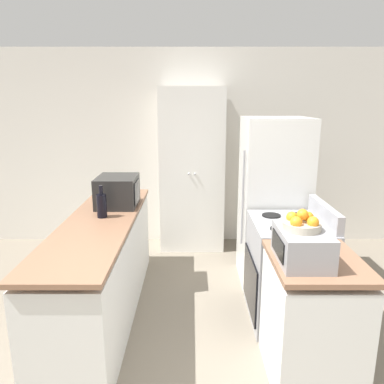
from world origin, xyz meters
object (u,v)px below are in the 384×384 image
object	(u,v)px
wine_bottle	(101,205)
fruit_bowl	(301,223)
toaster_oven	(301,245)
microwave	(117,191)
stove	(287,270)
refrigerator	(272,202)
pantry_cabinet	(191,170)

from	to	relation	value
wine_bottle	fruit_bowl	distance (m)	1.79
toaster_oven	fruit_bowl	size ratio (longest dim) A/B	1.87
microwave	stove	bearing A→B (deg)	-18.63
refrigerator	wine_bottle	xyz separation A→B (m)	(-1.67, -0.62, 0.14)
toaster_oven	pantry_cabinet	bearing A→B (deg)	105.82
fruit_bowl	stove	bearing A→B (deg)	79.51
pantry_cabinet	stove	size ratio (longest dim) A/B	1.96
pantry_cabinet	wine_bottle	distance (m)	1.77
stove	toaster_oven	size ratio (longest dim) A/B	2.35
wine_bottle	fruit_bowl	xyz separation A→B (m)	(1.52, -0.95, 0.15)
pantry_cabinet	stove	world-z (taller)	pantry_cabinet
wine_bottle	toaster_oven	xyz separation A→B (m)	(1.53, -0.95, -0.00)
stove	fruit_bowl	distance (m)	1.08
pantry_cabinet	stove	distance (m)	2.01
toaster_oven	fruit_bowl	bearing A→B (deg)	165.55
pantry_cabinet	wine_bottle	bearing A→B (deg)	-117.24
toaster_oven	fruit_bowl	distance (m)	0.15
microwave	fruit_bowl	size ratio (longest dim) A/B	1.88
pantry_cabinet	refrigerator	xyz separation A→B (m)	(0.86, -0.96, -0.16)
pantry_cabinet	fruit_bowl	size ratio (longest dim) A/B	8.63
stove	microwave	xyz separation A→B (m)	(-1.59, 0.54, 0.59)
refrigerator	fruit_bowl	world-z (taller)	refrigerator
refrigerator	toaster_oven	xyz separation A→B (m)	(-0.15, -1.57, 0.13)
pantry_cabinet	microwave	distance (m)	1.40
toaster_oven	fruit_bowl	world-z (taller)	fruit_bowl
toaster_oven	wine_bottle	bearing A→B (deg)	148.09
toaster_oven	microwave	bearing A→B (deg)	137.41
stove	wine_bottle	size ratio (longest dim) A/B	3.64
wine_bottle	fruit_bowl	world-z (taller)	fruit_bowl
stove	refrigerator	size ratio (longest dim) A/B	0.60
refrigerator	microwave	world-z (taller)	refrigerator
refrigerator	fruit_bowl	size ratio (longest dim) A/B	7.28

